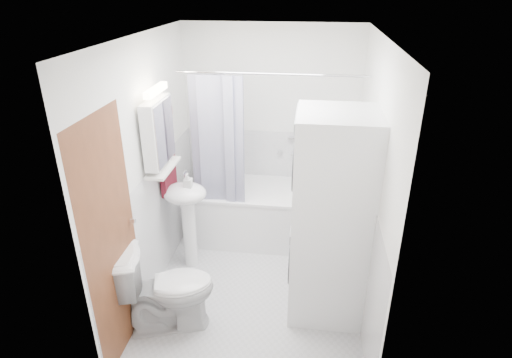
# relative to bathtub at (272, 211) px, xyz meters

# --- Properties ---
(floor) EXTENTS (2.60, 2.60, 0.00)m
(floor) POSITION_rel_bathtub_xyz_m (-0.07, -0.92, -0.35)
(floor) COLOR #BABBBF
(floor) RESTS_ON ground
(room_walls) EXTENTS (2.60, 2.60, 2.60)m
(room_walls) POSITION_rel_bathtub_xyz_m (-0.07, -0.92, 1.14)
(room_walls) COLOR white
(room_walls) RESTS_ON ground
(wainscot) EXTENTS (1.98, 2.58, 2.58)m
(wainscot) POSITION_rel_bathtub_xyz_m (-0.07, -0.63, 0.25)
(wainscot) COLOR white
(wainscot) RESTS_ON ground
(door) EXTENTS (0.05, 2.00, 2.00)m
(door) POSITION_rel_bathtub_xyz_m (-1.02, -1.47, 0.65)
(door) COLOR brown
(door) RESTS_ON ground
(bathtub) EXTENTS (1.66, 0.79, 0.63)m
(bathtub) POSITION_rel_bathtub_xyz_m (0.00, 0.00, 0.00)
(bathtub) COLOR white
(bathtub) RESTS_ON ground
(tub_spout) EXTENTS (0.04, 0.12, 0.04)m
(tub_spout) POSITION_rel_bathtub_xyz_m (0.20, 0.33, 0.60)
(tub_spout) COLOR silver
(tub_spout) RESTS_ON room_walls
(curtain_rod) EXTENTS (1.84, 0.02, 0.02)m
(curtain_rod) POSITION_rel_bathtub_xyz_m (-0.00, -0.33, 1.65)
(curtain_rod) COLOR silver
(curtain_rod) RESTS_ON room_walls
(shower_curtain) EXTENTS (0.55, 0.02, 1.45)m
(shower_curtain) POSITION_rel_bathtub_xyz_m (-0.55, -0.33, 0.90)
(shower_curtain) COLOR #141547
(shower_curtain) RESTS_ON curtain_rod
(sink) EXTENTS (0.44, 0.37, 1.04)m
(sink) POSITION_rel_bathtub_xyz_m (-0.82, -0.65, 0.35)
(sink) COLOR white
(sink) RESTS_ON ground
(medicine_cabinet) EXTENTS (0.13, 0.50, 0.71)m
(medicine_cabinet) POSITION_rel_bathtub_xyz_m (-0.97, -0.82, 1.22)
(medicine_cabinet) COLOR white
(medicine_cabinet) RESTS_ON room_walls
(shelf) EXTENTS (0.18, 0.54, 0.02)m
(shelf) POSITION_rel_bathtub_xyz_m (-0.96, -0.82, 0.85)
(shelf) COLOR silver
(shelf) RESTS_ON room_walls
(shower_caddy) EXTENTS (0.22, 0.06, 0.02)m
(shower_caddy) POSITION_rel_bathtub_xyz_m (0.25, 0.32, 0.80)
(shower_caddy) COLOR silver
(shower_caddy) RESTS_ON room_walls
(towel) EXTENTS (0.07, 0.36, 0.86)m
(towel) POSITION_rel_bathtub_xyz_m (-1.01, -0.57, 0.92)
(towel) COLOR #510B15
(towel) RESTS_ON room_walls
(washer_dryer) EXTENTS (0.68, 0.67, 1.88)m
(washer_dryer) POSITION_rel_bathtub_xyz_m (0.61, -1.12, 0.59)
(washer_dryer) COLOR white
(washer_dryer) RESTS_ON ground
(toilet) EXTENTS (0.90, 0.67, 0.79)m
(toilet) POSITION_rel_bathtub_xyz_m (-0.75, -1.55, 0.05)
(toilet) COLOR white
(toilet) RESTS_ON ground
(soap_pump) EXTENTS (0.08, 0.17, 0.08)m
(soap_pump) POSITION_rel_bathtub_xyz_m (-0.78, -0.67, 0.60)
(soap_pump) COLOR gray
(soap_pump) RESTS_ON sink
(shelf_bottle) EXTENTS (0.07, 0.18, 0.07)m
(shelf_bottle) POSITION_rel_bathtub_xyz_m (-0.96, -0.97, 0.90)
(shelf_bottle) COLOR gray
(shelf_bottle) RESTS_ON shelf
(shelf_cup) EXTENTS (0.10, 0.09, 0.10)m
(shelf_cup) POSITION_rel_bathtub_xyz_m (-0.96, -0.70, 0.91)
(shelf_cup) COLOR gray
(shelf_cup) RESTS_ON shelf
(shampoo_a) EXTENTS (0.13, 0.17, 0.13)m
(shampoo_a) POSITION_rel_bathtub_xyz_m (0.28, 0.32, 0.88)
(shampoo_a) COLOR gray
(shampoo_a) RESTS_ON shower_caddy
(shampoo_b) EXTENTS (0.08, 0.21, 0.08)m
(shampoo_b) POSITION_rel_bathtub_xyz_m (0.40, 0.32, 0.85)
(shampoo_b) COLOR #2960A4
(shampoo_b) RESTS_ON shower_caddy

